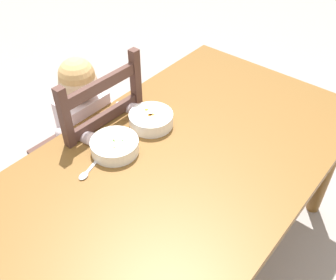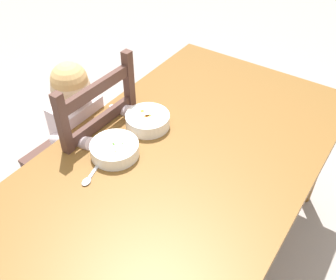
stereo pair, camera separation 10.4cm
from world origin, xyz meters
name	(u,v)px [view 1 (the left image)]	position (x,y,z in m)	size (l,w,h in m)	color
ground_plane	(182,253)	(0.00, 0.00, 0.00)	(8.00, 8.00, 0.00)	gray
dining_table	(185,168)	(0.00, 0.00, 0.62)	(1.56, 0.94, 0.71)	brown
dining_chair	(93,150)	(-0.06, 0.52, 0.46)	(0.43, 0.43, 0.98)	#4B2F27
child_figure	(89,124)	(-0.06, 0.51, 0.63)	(0.32, 0.31, 0.96)	silver
bowl_of_peas	(115,146)	(-0.17, 0.22, 0.74)	(0.19, 0.19, 0.06)	white
bowl_of_carrots	(151,119)	(0.04, 0.22, 0.74)	(0.19, 0.19, 0.06)	white
spoon	(87,172)	(-0.33, 0.22, 0.71)	(0.14, 0.05, 0.01)	silver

